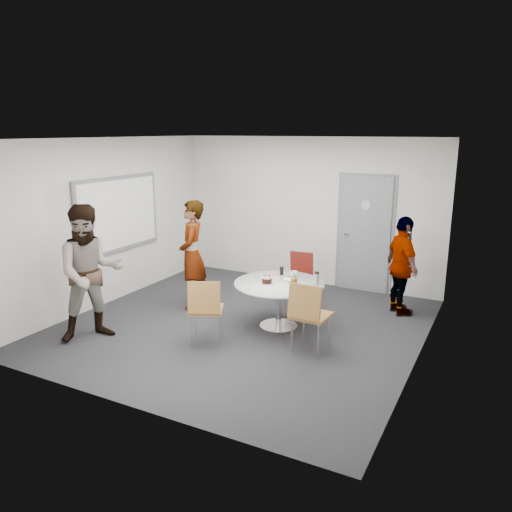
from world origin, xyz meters
The scene contains 15 objects.
floor centered at (0.00, 0.00, 0.00)m, with size 5.00×5.00×0.00m, color #242428.
ceiling centered at (0.00, 0.00, 2.70)m, with size 5.00×5.00×0.00m, color silver.
wall_back centered at (0.00, 2.50, 1.35)m, with size 5.00×5.00×0.00m, color beige.
wall_left centered at (-2.50, 0.00, 1.35)m, with size 5.00×5.00×0.00m, color beige.
wall_right centered at (2.50, 0.00, 1.35)m, with size 5.00×5.00×0.00m, color beige.
wall_front centered at (0.00, -2.50, 1.35)m, with size 5.00×5.00×0.00m, color beige.
door centered at (1.10, 2.48, 1.03)m, with size 1.02×0.17×2.12m.
whiteboard centered at (-2.46, 0.20, 1.45)m, with size 0.04×1.90×1.25m.
table centered at (0.51, 0.20, 0.58)m, with size 1.30×1.30×0.96m.
chair_near_left centered at (-0.10, -0.84, 0.57)m, with size 0.60×0.62×0.92m.
chair_near_right centered at (1.20, -0.44, 0.59)m, with size 0.48×0.52×0.96m.
chair_far centered at (0.35, 1.32, 0.52)m, with size 0.45×0.48×0.86m.
person_main centered at (-1.11, 0.34, 0.87)m, with size 0.64×0.42×1.75m, color #A5C6EA.
person_left centered at (-1.61, -1.33, 0.94)m, with size 0.91×0.71×1.87m, color white.
person_right centered at (1.95, 1.56, 0.78)m, with size 0.91×0.38×1.55m, color black.
Camera 1 is at (3.36, -6.04, 2.82)m, focal length 35.00 mm.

